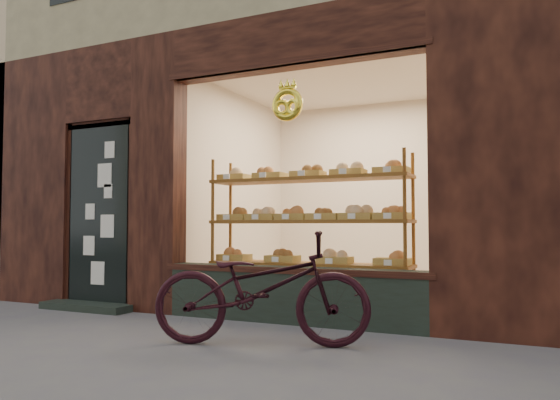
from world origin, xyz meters
The scene contains 3 objects.
ground centered at (0.00, 0.00, 0.00)m, with size 90.00×90.00×0.00m, color #5B5B5B.
display_shelf centered at (0.45, 2.55, 0.89)m, with size 2.20×0.45×1.70m.
bicycle centered at (0.64, 1.09, 0.46)m, with size 0.61×1.74×0.92m, color black.
Camera 1 is at (2.65, -2.82, 0.95)m, focal length 35.00 mm.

